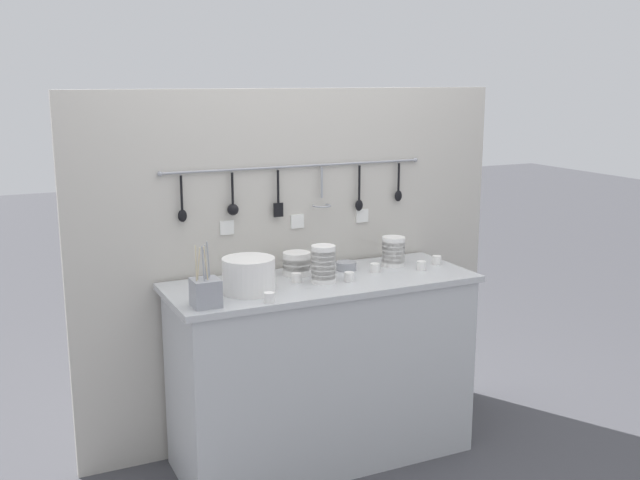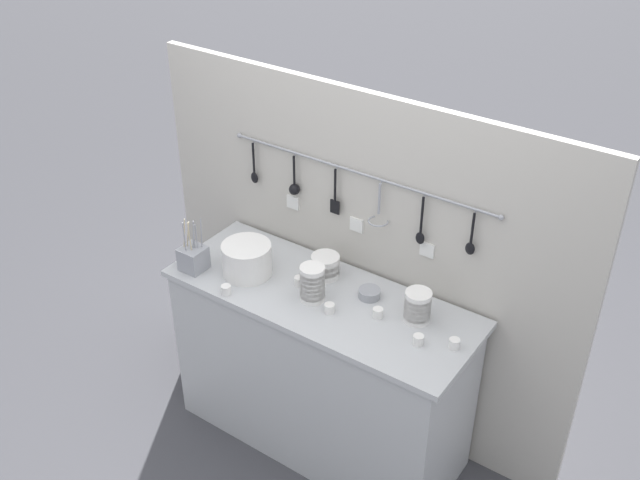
# 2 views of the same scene
# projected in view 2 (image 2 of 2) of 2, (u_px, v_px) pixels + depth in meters

# --- Properties ---
(ground_plane) EXTENTS (20.00, 20.00, 0.00)m
(ground_plane) POSITION_uv_depth(u_px,v_px,m) (321.00, 435.00, 3.98)
(ground_plane) COLOR #424247
(counter) EXTENTS (1.51, 0.57, 0.93)m
(counter) POSITION_uv_depth(u_px,v_px,m) (321.00, 370.00, 3.73)
(counter) COLOR #B7BABC
(counter) RESTS_ON ground
(back_wall) EXTENTS (2.31, 0.11, 1.83)m
(back_wall) POSITION_uv_depth(u_px,v_px,m) (358.00, 265.00, 3.70)
(back_wall) COLOR #BCB7AD
(back_wall) RESTS_ON ground
(bowl_stack_nested_right) EXTENTS (0.12, 0.12, 0.15)m
(bowl_stack_nested_right) POSITION_uv_depth(u_px,v_px,m) (418.00, 306.00, 3.28)
(bowl_stack_nested_right) COLOR white
(bowl_stack_nested_right) RESTS_ON counter
(bowl_stack_back_corner) EXTENTS (0.11, 0.11, 0.18)m
(bowl_stack_back_corner) POSITION_uv_depth(u_px,v_px,m) (312.00, 283.00, 3.40)
(bowl_stack_back_corner) COLOR white
(bowl_stack_back_corner) RESTS_ON counter
(bowl_stack_short_front) EXTENTS (0.14, 0.14, 0.11)m
(bowl_stack_short_front) POSITION_uv_depth(u_px,v_px,m) (325.00, 266.00, 3.58)
(bowl_stack_short_front) COLOR white
(bowl_stack_short_front) RESTS_ON counter
(plate_stack) EXTENTS (0.24, 0.24, 0.16)m
(plate_stack) POSITION_uv_depth(u_px,v_px,m) (247.00, 259.00, 3.58)
(plate_stack) COLOR white
(plate_stack) RESTS_ON counter
(steel_mixing_bowl) EXTENTS (0.10, 0.10, 0.04)m
(steel_mixing_bowl) POSITION_uv_depth(u_px,v_px,m) (369.00, 293.00, 3.45)
(steel_mixing_bowl) COLOR #93969E
(steel_mixing_bowl) RESTS_ON counter
(cutlery_caddy) EXTENTS (0.12, 0.12, 0.27)m
(cutlery_caddy) POSITION_uv_depth(u_px,v_px,m) (193.00, 258.00, 3.63)
(cutlery_caddy) COLOR #93969E
(cutlery_caddy) RESTS_ON counter
(cup_edge_far) EXTENTS (0.05, 0.05, 0.05)m
(cup_edge_far) POSITION_uv_depth(u_px,v_px,m) (226.00, 290.00, 3.47)
(cup_edge_far) COLOR white
(cup_edge_far) RESTS_ON counter
(cup_by_caddy) EXTENTS (0.05, 0.05, 0.05)m
(cup_by_caddy) POSITION_uv_depth(u_px,v_px,m) (329.00, 308.00, 3.36)
(cup_by_caddy) COLOR white
(cup_by_caddy) RESTS_ON counter
(cup_edge_near) EXTENTS (0.05, 0.05, 0.05)m
(cup_edge_near) POSITION_uv_depth(u_px,v_px,m) (418.00, 340.00, 3.17)
(cup_edge_near) COLOR white
(cup_edge_near) RESTS_ON counter
(cup_beside_plates) EXTENTS (0.05, 0.05, 0.05)m
(cup_beside_plates) POSITION_uv_depth(u_px,v_px,m) (378.00, 313.00, 3.33)
(cup_beside_plates) COLOR white
(cup_beside_plates) RESTS_ON counter
(cup_front_right) EXTENTS (0.05, 0.05, 0.05)m
(cup_front_right) POSITION_uv_depth(u_px,v_px,m) (454.00, 344.00, 3.15)
(cup_front_right) COLOR white
(cup_front_right) RESTS_ON counter
(cup_centre) EXTENTS (0.05, 0.05, 0.05)m
(cup_centre) POSITION_uv_depth(u_px,v_px,m) (299.00, 281.00, 3.53)
(cup_centre) COLOR white
(cup_centre) RESTS_ON counter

